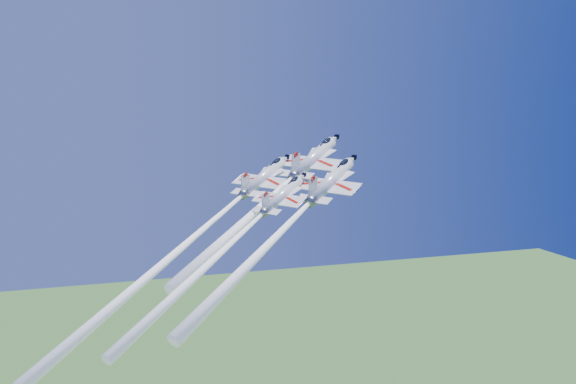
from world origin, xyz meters
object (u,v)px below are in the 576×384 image
object	(u,v)px
jet_left	(192,238)
jet_slot	(231,243)
jet_lead	(274,194)
jet_right	(288,225)

from	to	relation	value
jet_left	jet_slot	size ratio (longest dim) A/B	1.34
jet_left	jet_slot	xyz separation A→B (m)	(4.69, -5.19, -0.03)
jet_lead	jet_right	size ratio (longest dim) A/B	0.97
jet_right	jet_slot	distance (m)	9.67
jet_right	jet_left	bearing A→B (deg)	-144.32
jet_lead	jet_left	world-z (taller)	jet_left
jet_lead	jet_slot	size ratio (longest dim) A/B	0.98
jet_left	jet_right	bearing A→B (deg)	35.68
jet_lead	jet_right	xyz separation A→B (m)	(-0.63, -9.40, -3.37)
jet_lead	jet_left	bearing A→B (deg)	-108.35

